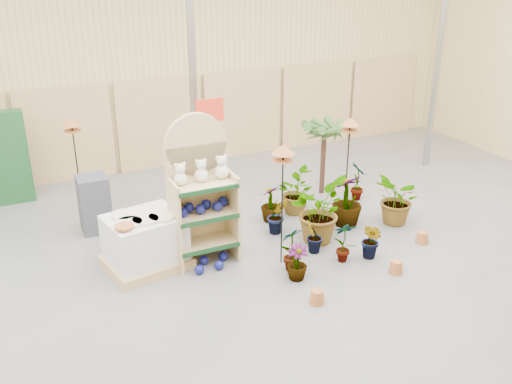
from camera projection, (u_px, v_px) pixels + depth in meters
The scene contains 24 objects.
room at pixel (254, 130), 7.92m from camera, with size 15.20×12.10×4.70m.
display_shelf at pixel (200, 195), 8.74m from camera, with size 0.98×0.62×2.33m.
teddy_bears at pixel (203, 172), 8.50m from camera, with size 0.86×0.22×0.36m.
gazing_balls_shelf at pixel (203, 207), 8.68m from camera, with size 0.86×0.29×0.16m.
gazing_balls_floor at pixel (211, 263), 8.79m from camera, with size 0.63×0.39×0.15m.
pallet_stack at pixel (145, 242), 8.68m from camera, with size 1.35×1.19×0.88m.
charcoal_planters at pixel (95, 204), 9.81m from camera, with size 0.50×0.50×1.00m.
offer_sign at pixel (210, 134), 9.94m from camera, with size 0.50×0.08×2.20m.
bird_table_front at pixel (283, 154), 8.25m from camera, with size 0.34×0.34×1.94m.
bird_table_right at pixel (350, 125), 10.11m from camera, with size 0.34×0.34×1.80m.
bird_table_back at pixel (72, 125), 10.18m from camera, with size 0.34×0.34×1.78m.
palm at pixel (324, 128), 11.03m from camera, with size 0.70×0.70×1.60m.
potted_plant_0 at pixel (292, 248), 8.61m from camera, with size 0.39×0.27×0.75m, color #325B23.
potted_plant_1 at pixel (314, 237), 9.13m from camera, with size 0.31×0.25×0.57m, color #325B23.
potted_plant_2 at pixel (318, 210), 9.46m from camera, with size 0.98×0.85×1.09m, color #325B23.
potted_plant_3 at pixel (347, 200), 10.01m from camera, with size 0.53×0.53×0.95m, color #325B23.
potted_plant_4 at pixel (358, 181), 11.06m from camera, with size 0.42×0.28×0.80m, color #325B23.
potted_plant_5 at pixel (278, 216), 9.77m from camera, with size 0.36×0.29×0.66m, color #325B23.
potted_plant_6 at pixel (294, 192), 10.53m from camera, with size 0.74×0.64×0.83m, color #325B23.
potted_plant_7 at pixel (297, 263), 8.40m from camera, with size 0.31×0.31×0.55m, color #325B23.
potted_plant_8 at pixel (344, 241), 8.86m from camera, with size 0.36×0.25×0.69m, color #325B23.
potted_plant_9 at pixel (372, 241), 8.95m from camera, with size 0.35×0.28×0.63m, color #325B23.
potted_plant_10 at pixel (398, 200), 10.05m from camera, with size 0.84×0.73×0.94m, color #325B23.
potted_plant_11 at pixel (271, 203), 10.20m from camera, with size 0.39×0.39×0.69m, color #325B23.
Camera 1 is at (-3.17, -6.03, 4.49)m, focal length 40.00 mm.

